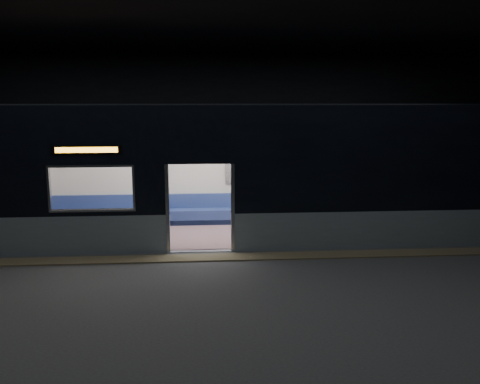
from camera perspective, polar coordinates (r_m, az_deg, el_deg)
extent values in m
cube|color=#47494C|center=(10.85, -4.41, -8.37)|extent=(24.00, 14.00, 0.01)
cube|color=black|center=(10.37, -4.81, 18.68)|extent=(24.00, 14.00, 0.04)
cube|color=black|center=(17.27, -4.52, 7.15)|extent=(24.00, 0.04, 5.00)
cube|color=black|center=(3.43, -5.00, -6.39)|extent=(24.00, 0.04, 5.00)
cube|color=#8C7F59|center=(11.36, -4.41, -7.38)|extent=(22.80, 0.50, 0.03)
cube|color=#93A5AF|center=(12.67, 18.12, -3.95)|extent=(8.30, 0.12, 0.90)
cube|color=black|center=(12.39, 18.54, 3.24)|extent=(8.30, 0.12, 2.30)
cube|color=black|center=(11.36, -4.59, 6.06)|extent=(1.40, 0.12, 1.15)
cube|color=#B7BABC|center=(11.62, -8.13, -1.90)|extent=(0.08, 0.14, 2.05)
cube|color=#B7BABC|center=(11.61, -0.82, -1.80)|extent=(0.08, 0.14, 2.05)
cube|color=black|center=(11.57, -16.84, 4.56)|extent=(1.50, 0.04, 0.18)
cube|color=#FFA523|center=(11.57, -16.84, 4.55)|extent=(1.34, 0.03, 0.12)
cube|color=silver|center=(14.33, -4.50, 2.85)|extent=(18.00, 0.12, 3.20)
cube|color=black|center=(12.77, -4.61, 9.46)|extent=(18.00, 3.00, 0.15)
cube|color=gray|center=(13.23, -4.41, -4.78)|extent=(17.76, 2.76, 0.04)
cube|color=silver|center=(12.82, -4.55, 5.33)|extent=(17.76, 2.76, 0.10)
cube|color=#314890|center=(14.26, -4.42, -2.72)|extent=(11.00, 0.48, 0.41)
cube|color=#314890|center=(14.36, -4.44, -0.97)|extent=(11.00, 0.10, 0.40)
cube|color=#7C5A5F|center=(12.57, -19.70, -5.12)|extent=(4.40, 0.48, 0.41)
cube|color=#7C5A5F|center=(12.55, 10.88, -4.72)|extent=(4.40, 0.48, 0.41)
cylinder|color=silver|center=(11.91, -9.06, -0.91)|extent=(0.04, 0.04, 2.26)
cylinder|color=silver|center=(14.12, -8.33, 0.90)|extent=(0.04, 0.04, 2.26)
cylinder|color=silver|center=(11.90, 0.09, -0.78)|extent=(0.04, 0.04, 2.26)
cylinder|color=silver|center=(14.12, -0.61, 1.00)|extent=(0.04, 0.04, 2.26)
cylinder|color=silver|center=(13.93, -4.52, 4.08)|extent=(11.00, 0.03, 0.03)
cube|color=black|center=(14.49, 10.66, -1.54)|extent=(0.15, 0.42, 0.14)
cube|color=black|center=(14.53, 11.38, -1.53)|extent=(0.15, 0.42, 0.14)
cylinder|color=black|center=(14.36, 10.83, -2.75)|extent=(0.10, 0.10, 0.43)
cylinder|color=black|center=(14.41, 11.55, -2.73)|extent=(0.10, 0.10, 0.43)
cube|color=pink|center=(14.67, 10.85, -1.33)|extent=(0.36, 0.20, 0.18)
cylinder|color=pink|center=(14.64, 10.86, -0.10)|extent=(0.38, 0.38, 0.47)
sphere|color=tan|center=(14.56, 10.93, 1.18)|extent=(0.19, 0.19, 0.19)
sphere|color=black|center=(14.59, 10.89, 1.34)|extent=(0.20, 0.20, 0.20)
cube|color=black|center=(14.42, 11.07, -1.08)|extent=(0.27, 0.25, 0.12)
cube|color=white|center=(14.32, 0.50, 2.35)|extent=(0.98, 0.03, 0.64)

